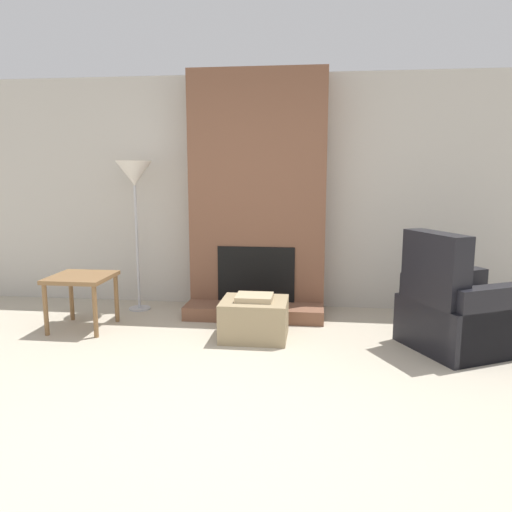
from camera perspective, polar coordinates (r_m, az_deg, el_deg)
name	(u,v)px	position (r m, az deg, el deg)	size (l,w,h in m)	color
ground_plane	(210,420)	(3.33, -5.24, -18.15)	(24.00, 24.00, 0.00)	#B2A893
wall_back	(260,193)	(5.72, 0.52, 7.20)	(8.11, 0.06, 2.60)	#BCB7AD
fireplace	(258,200)	(5.48, 0.22, 6.37)	(1.47, 0.78, 2.60)	brown
ottoman	(254,318)	(4.70, -0.19, -7.11)	(0.61, 0.52, 0.42)	#998460
armchair	(461,314)	(4.77, 22.41, -6.18)	(1.25, 1.17, 1.05)	black
side_table	(81,283)	(5.21, -19.34, -2.96)	(0.57, 0.58, 0.54)	brown
floor_lamp_left	(134,179)	(5.64, -13.73, 8.56)	(0.39, 0.39, 1.66)	#ADADB2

